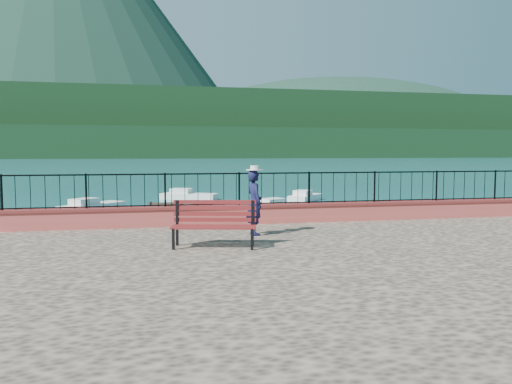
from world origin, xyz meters
name	(u,v)px	position (x,y,z in m)	size (l,w,h in m)	color
ground	(280,297)	(0.00, 0.00, 0.00)	(2000.00, 2000.00, 0.00)	#19596B
parapet	(249,214)	(0.00, 3.70, 1.49)	(28.00, 0.46, 0.58)	#C44946
railing	(249,189)	(0.00, 3.70, 2.25)	(27.00, 0.05, 0.95)	black
dock	(171,222)	(-2.00, 12.00, 0.15)	(2.00, 16.00, 0.30)	#2D231C
far_forest	(153,143)	(0.00, 300.00, 9.00)	(900.00, 60.00, 18.00)	black
foothills	(152,127)	(0.00, 360.00, 22.00)	(900.00, 120.00, 44.00)	black
volcano	(55,10)	(-120.00, 700.00, 190.00)	(560.00, 560.00, 380.00)	#142D23
companion_hill	(336,155)	(220.00, 560.00, 0.00)	(448.00, 384.00, 180.00)	#142D23
park_bench	(214,234)	(-1.53, 0.13, 1.51)	(2.00, 1.05, 1.06)	black
person	(254,203)	(-0.27, 1.63, 2.05)	(0.62, 0.41, 1.70)	black
hat	(254,168)	(-0.27, 1.63, 2.96)	(0.44, 0.44, 0.12)	silver
boat_0	(98,230)	(-4.90, 8.75, 0.40)	(4.35, 1.30, 0.80)	silver
boat_1	(236,211)	(1.35, 13.89, 0.40)	(4.36, 1.30, 0.80)	silver
boat_2	(280,204)	(4.34, 16.39, 0.40)	(3.79, 1.30, 0.80)	silver
boat_3	(93,204)	(-6.15, 18.84, 0.40)	(4.15, 1.30, 0.80)	silver
boat_4	(189,194)	(-0.15, 24.95, 0.40)	(4.02, 1.30, 0.80)	silver
boat_5	(305,195)	(7.71, 22.07, 0.40)	(3.30, 1.30, 0.80)	silver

